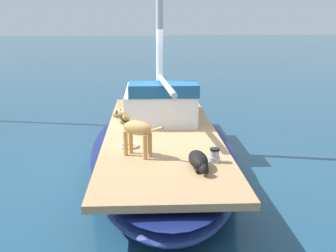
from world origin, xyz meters
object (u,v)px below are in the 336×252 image
object	(u,v)px
dog_tan	(135,129)
deck_winch	(215,156)
dog_black	(199,161)
sailboat_main	(162,148)
coiled_rope	(129,146)

from	to	relation	value
dog_tan	deck_winch	size ratio (longest dim) A/B	3.71
dog_black	sailboat_main	bearing A→B (deg)	98.23
coiled_rope	deck_winch	bearing A→B (deg)	-37.00
coiled_rope	sailboat_main	bearing A→B (deg)	56.30
dog_tan	coiled_rope	bearing A→B (deg)	99.20
dog_black	coiled_rope	bearing A→B (deg)	129.37
dog_tan	sailboat_main	bearing A→B (deg)	68.49
sailboat_main	deck_winch	xyz separation A→B (m)	(0.58, -1.87, 0.42)
dog_black	coiled_rope	size ratio (longest dim) A/B	2.93
dog_tan	coiled_rope	world-z (taller)	dog_tan
dog_black	coiled_rope	xyz separation A→B (m)	(-0.94, 1.14, -0.08)
dog_black	dog_tan	bearing A→B (deg)	141.91
coiled_rope	dog_black	bearing A→B (deg)	-50.63
sailboat_main	coiled_rope	bearing A→B (deg)	-123.70
deck_winch	dog_black	bearing A→B (deg)	-141.65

